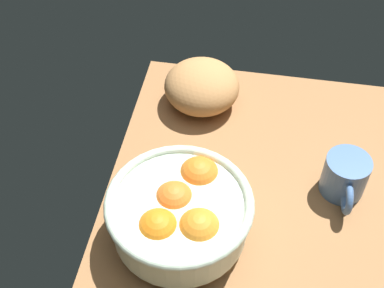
% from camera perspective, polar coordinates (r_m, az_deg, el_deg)
% --- Properties ---
extents(ground_plane, '(0.83, 0.65, 0.03)m').
position_cam_1_polar(ground_plane, '(0.93, 9.88, -10.63)').
color(ground_plane, '#98673E').
extents(fruit_bowl, '(0.24, 0.24, 0.11)m').
position_cam_1_polar(fruit_bowl, '(0.85, -1.23, -7.38)').
color(fruit_bowl, silver).
rests_on(fruit_bowl, ground).
extents(bread_loaf, '(0.21, 0.21, 0.09)m').
position_cam_1_polar(bread_loaf, '(1.08, 1.06, 6.22)').
color(bread_loaf, tan).
rests_on(bread_loaf, ground).
extents(mug, '(0.12, 0.08, 0.08)m').
position_cam_1_polar(mug, '(0.97, 16.12, -3.42)').
color(mug, '#496DA2').
rests_on(mug, ground).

